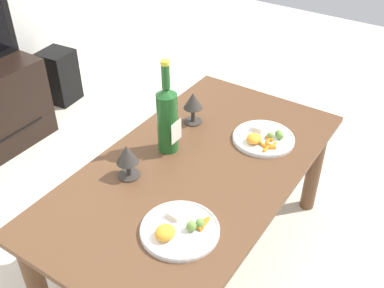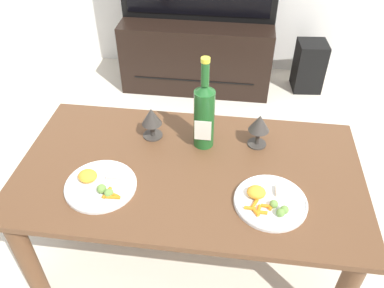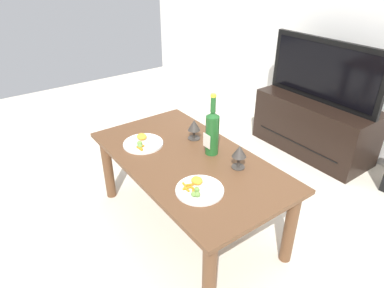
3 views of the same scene
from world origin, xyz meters
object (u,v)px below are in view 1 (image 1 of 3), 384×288
(floor_speaker, at_px, (59,76))
(goblet_right, at_px, (193,102))
(dining_table, at_px, (195,185))
(goblet_left, at_px, (127,156))
(wine_bottle, at_px, (167,117))
(dinner_plate_left, at_px, (179,229))
(dinner_plate_right, at_px, (263,138))

(floor_speaker, bearing_deg, goblet_right, -112.17)
(dining_table, relative_size, goblet_left, 9.56)
(floor_speaker, bearing_deg, dining_table, -118.88)
(floor_speaker, distance_m, goblet_left, 1.63)
(wine_bottle, bearing_deg, dinner_plate_left, -139.71)
(goblet_left, xyz_separation_m, goblet_right, (0.43, -0.00, 0.01))
(wine_bottle, relative_size, dinner_plate_left, 1.50)
(wine_bottle, height_order, dinner_plate_right, wine_bottle)
(wine_bottle, height_order, goblet_right, wine_bottle)
(goblet_left, xyz_separation_m, dinner_plate_right, (0.48, -0.31, -0.08))
(wine_bottle, height_order, goblet_left, wine_bottle)
(dining_table, height_order, dinner_plate_left, dinner_plate_left)
(goblet_right, xyz_separation_m, dinner_plate_right, (0.05, -0.31, -0.09))
(dining_table, bearing_deg, dinner_plate_right, -24.65)
(wine_bottle, xyz_separation_m, goblet_right, (0.22, 0.02, -0.05))
(floor_speaker, height_order, dinner_plate_right, dinner_plate_right)
(floor_speaker, xyz_separation_m, wine_bottle, (-0.62, -1.36, 0.49))
(goblet_right, xyz_separation_m, dinner_plate_left, (-0.56, -0.31, -0.09))
(floor_speaker, bearing_deg, dinner_plate_right, -107.62)
(dining_table, height_order, dinner_plate_right, dinner_plate_right)
(dining_table, height_order, floor_speaker, dining_table)
(floor_speaker, distance_m, dinner_plate_right, 1.72)
(wine_bottle, height_order, dinner_plate_left, wine_bottle)
(dinner_plate_left, bearing_deg, dining_table, 24.25)
(dining_table, bearing_deg, goblet_left, 134.90)
(wine_bottle, bearing_deg, goblet_left, 173.68)
(goblet_left, bearing_deg, floor_speaker, 58.06)
(goblet_right, distance_m, dinner_plate_right, 0.33)
(dinner_plate_left, bearing_deg, goblet_right, 29.38)
(goblet_left, height_order, goblet_right, goblet_right)
(goblet_left, xyz_separation_m, dinner_plate_left, (-0.13, -0.31, -0.08))
(dinner_plate_right, bearing_deg, floor_speaker, 77.83)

